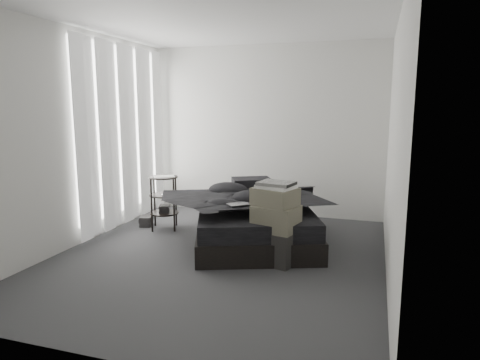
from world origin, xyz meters
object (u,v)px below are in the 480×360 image
(box_lower, at_px, (275,246))
(laptop, at_px, (282,188))
(bed, at_px, (254,232))
(side_stand, at_px, (164,203))

(box_lower, bearing_deg, laptop, 97.75)
(laptop, relative_size, box_lower, 0.61)
(bed, xyz_separation_m, box_lower, (0.41, -0.60, 0.05))
(laptop, distance_m, side_stand, 1.68)
(laptop, relative_size, side_stand, 0.41)
(bed, distance_m, side_stand, 1.38)
(side_stand, distance_m, box_lower, 1.93)
(laptop, xyz_separation_m, box_lower, (0.10, -0.77, -0.50))
(bed, relative_size, box_lower, 3.81)
(bed, bearing_deg, side_stand, 151.74)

